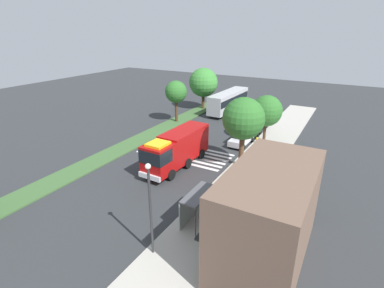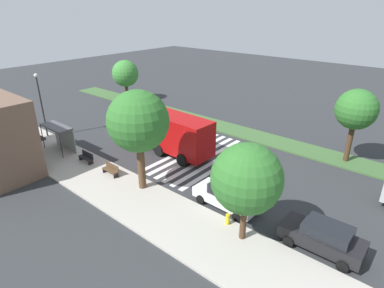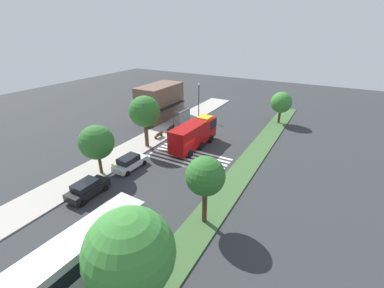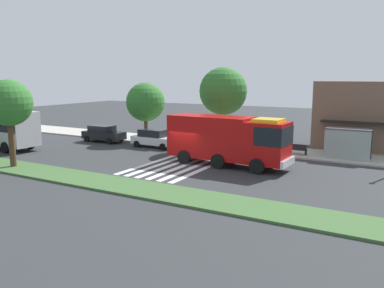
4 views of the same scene
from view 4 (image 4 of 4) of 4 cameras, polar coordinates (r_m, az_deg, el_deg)
ground_plane at (r=30.92m, az=-1.14°, el=-2.84°), size 120.00×120.00×0.00m
sidewalk at (r=38.24m, az=5.30°, el=-0.34°), size 60.00×4.72×0.14m
median_strip at (r=24.90m, az=-10.07°, el=-5.93°), size 60.00×3.00×0.14m
crosswalk at (r=30.96m, az=-1.28°, el=-2.81°), size 4.95×10.89×0.01m
fire_truck at (r=29.81m, az=5.57°, el=0.82°), size 9.63×3.11×3.79m
parked_car_west at (r=42.06m, az=-12.68°, el=1.50°), size 4.52×2.15×1.71m
parked_car_mid at (r=38.06m, az=-5.42°, el=0.85°), size 4.63×2.15×1.72m
bus_stop_shelter at (r=33.98m, az=21.59°, el=0.85°), size 3.50×1.40×2.46m
bench_near_shelter at (r=34.96m, az=14.97°, el=-0.71°), size 1.60×0.50×0.90m
bench_west_of_shelter at (r=35.97m, az=9.58°, el=-0.23°), size 1.60×0.50×0.90m
storefront_building at (r=39.41m, az=24.42°, el=3.66°), size 9.49×5.55×6.31m
sidewalk_tree_far_west at (r=41.00m, az=-6.74°, el=6.01°), size 3.99×3.99×5.99m
sidewalk_tree_west at (r=36.45m, az=4.53°, el=7.55°), size 4.36×4.36×7.45m
median_tree_west at (r=31.67m, az=-24.95°, el=5.33°), size 3.38×3.38×6.40m
fire_hydrant at (r=40.19m, az=-5.47°, el=0.76°), size 0.28×0.28×0.70m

